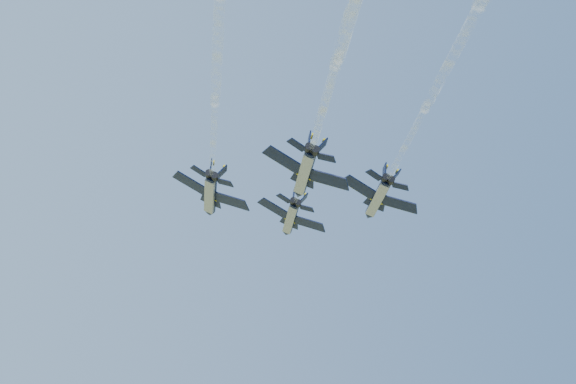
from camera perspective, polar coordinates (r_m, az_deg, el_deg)
name	(u,v)px	position (r m, az deg, el deg)	size (l,w,h in m)	color
jet_lead	(291,218)	(126.04, 0.21, -1.83)	(10.00, 14.82, 5.18)	black
jet_left	(211,194)	(110.87, -5.50, -0.16)	(10.00, 14.82, 5.18)	black
jet_right	(378,198)	(113.09, 6.42, -0.40)	(10.00, 14.82, 5.18)	black
jet_slot	(305,172)	(98.81, 1.22, 1.42)	(10.00, 14.82, 5.18)	black
smoke_trail_lead	(337,91)	(71.95, 3.50, 7.21)	(32.38, 70.87, 2.47)	white
smoke_trail_left	(191,9)	(57.47, -6.91, 12.81)	(32.38, 70.87, 2.47)	white
smoke_trail_right	(518,22)	(61.22, 16.01, 11.56)	(32.38, 70.87, 2.47)	white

